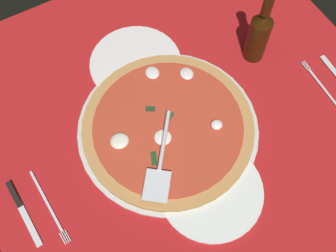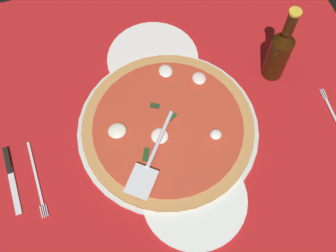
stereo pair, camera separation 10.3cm
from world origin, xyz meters
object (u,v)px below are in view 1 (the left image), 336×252
Objects in this scene: dinner_plate_right at (136,63)px; place_setting_far at (35,207)px; pizza_server at (161,160)px; dinner_plate_left at (211,191)px; beer_bottle at (259,33)px; pizza at (168,126)px.

dinner_plate_right is 1.26× the size of place_setting_far.
dinner_plate_right is 30.93cm from pizza_server.
pizza_server reaches higher than dinner_plate_left.
place_setting_far is 0.82× the size of beer_bottle.
dinner_plate_right is 45.66cm from place_setting_far.
pizza reaches higher than dinner_plate_left.
pizza is 36.89cm from place_setting_far.
beer_bottle is (16.12, -38.17, 5.33)cm from pizza_server.
dinner_plate_left is 1.24× the size of place_setting_far.
pizza_server is at bearing 76.24° from place_setting_far.
place_setting_far is at bearing 98.68° from beer_bottle.
pizza is at bearing 2.08° from dinner_plate_left.
dinner_plate_left is 19.37cm from pizza.
dinner_plate_right is 1.24× the size of pizza_server.
pizza_server is 31.13cm from place_setting_far.
pizza reaches higher than dinner_plate_right.
place_setting_far is at bearing 93.64° from pizza.
dinner_plate_left is 41.16cm from place_setting_far.
dinner_plate_left is 40.85cm from dinner_plate_right.
dinner_plate_left is 42.40cm from beer_bottle.
beer_bottle reaches higher than dinner_plate_left.
pizza_server is at bearing 163.83° from dinner_plate_right.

